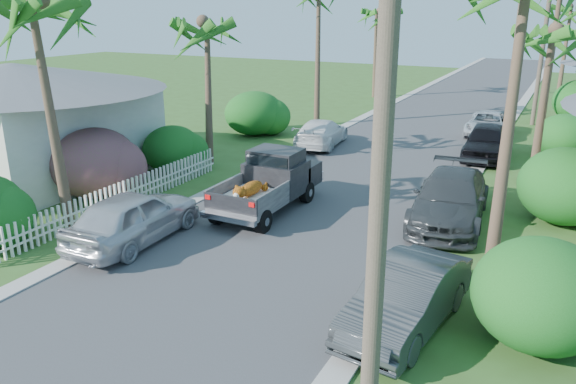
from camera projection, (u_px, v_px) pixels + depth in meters
The scene contains 28 objects.
ground at pixel (159, 323), 12.67m from camera, with size 120.00×120.00×0.00m, color #34531F.
road at pixel (428, 125), 33.81m from camera, with size 8.00×100.00×0.02m, color #38383A.
curb_left at pixel (360, 119), 35.66m from camera, with size 0.60×100.00×0.06m, color #A5A39E.
curb_right at pixel (503, 131), 31.95m from camera, with size 0.60×100.00×0.06m, color #A5A39E.
pickup_truck at pixel (272, 180), 19.66m from camera, with size 1.98×5.12×2.06m.
parked_car_rn at pixel (407, 298), 12.28m from camera, with size 1.53×4.39×1.44m, color #323537.
parked_car_rm at pixel (450, 199), 18.36m from camera, with size 2.23×5.48×1.59m, color #333739.
parked_car_rf at pixel (486, 142), 26.18m from camera, with size 1.89×4.69×1.60m, color black.
parked_car_rd at pixel (488, 124), 30.89m from camera, with size 2.11×4.58×1.27m, color silver.
parked_car_ln at pixel (134, 217), 16.77m from camera, with size 1.90×4.72×1.61m, color silver.
parked_car_lf at pixel (321, 133), 28.57m from camera, with size 1.89×4.66×1.35m, color white.
palm_l_a at pixel (36, 1), 15.70m from camera, with size 4.40×4.40×8.20m.
palm_l_b at pixel (205, 23), 23.82m from camera, with size 4.40×4.40×7.40m.
palm_l_d at pixel (377, 12), 42.21m from camera, with size 4.40×4.40×7.70m.
palm_r_b at pixel (553, 31), 20.64m from camera, with size 4.40×4.40×7.20m.
palm_r_d at pixel (571, 7), 41.58m from camera, with size 4.40×4.40×8.00m.
shrub_l_b at pixel (95, 163), 20.70m from camera, with size 3.00×3.30×2.60m, color #A01660.
shrub_l_c at pixel (172, 149), 24.00m from camera, with size 2.40×2.64×2.00m, color #164E16.
shrub_l_d at pixel (254, 113), 30.96m from camera, with size 3.20×3.52×2.40m, color #164E16.
shrub_r_a at pixel (541, 294), 11.57m from camera, with size 2.80×3.08×2.30m, color #164E16.
shrub_r_b at pixel (566, 186), 18.22m from camera, with size 3.00×3.30×2.50m, color #164E16.
shrub_r_c at pixel (565, 137), 26.02m from camera, with size 2.60×2.86×2.10m, color #164E16.
picket_fence at pixel (125, 194), 19.75m from camera, with size 0.10×11.00×1.00m, color white.
house_left at pixel (19, 124), 23.53m from camera, with size 9.00×8.00×4.60m.
utility_pole_a at pixel (380, 188), 7.12m from camera, with size 1.60×0.26×9.00m.
utility_pole_b at pixel (514, 72), 19.80m from camera, with size 1.60×0.26×9.00m.
utility_pole_c at pixel (543, 46), 32.49m from camera, with size 1.60×0.26×9.00m.
utility_pole_d at pixel (556, 35), 45.18m from camera, with size 1.60×0.26×9.00m.
Camera 1 is at (7.63, -8.56, 6.78)m, focal length 35.00 mm.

